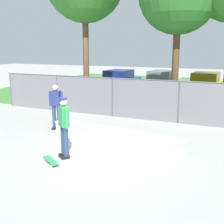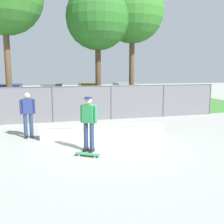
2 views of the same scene
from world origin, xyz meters
name	(u,v)px [view 1 (image 1 of 2)]	position (x,y,z in m)	size (l,w,h in m)	color
ground_plane	(94,155)	(0.00, 0.00, 0.00)	(80.00, 80.00, 0.00)	#9E9E99
grass_strip	(184,90)	(0.00, 15.21, 0.01)	(27.74, 20.00, 0.02)	#3D7A33
concrete_ledge	(114,137)	(0.18, 1.12, 0.28)	(4.98, 1.18, 0.55)	#B7B5AD
skateboarder	(64,125)	(-0.71, -0.54, 1.03)	(0.50, 0.43, 1.84)	black
skateboard	(51,161)	(-0.85, -1.07, 0.07)	(0.78, 0.61, 0.09)	#2D8C4C
chainlink_fence	(144,98)	(0.00, 4.91, 1.02)	(15.81, 0.07, 1.88)	#4C4C51
car_blue	(119,81)	(-4.25, 12.14, 0.84)	(2.17, 4.28, 1.66)	#233D9E
car_silver	(162,82)	(-1.21, 12.87, 0.84)	(2.17, 4.28, 1.66)	#B7BABF
car_yellow	(206,85)	(1.82, 12.62, 0.84)	(2.17, 4.28, 1.66)	gold
bystander	(56,105)	(-2.70, 1.91, 1.01)	(0.60, 0.31, 1.82)	black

